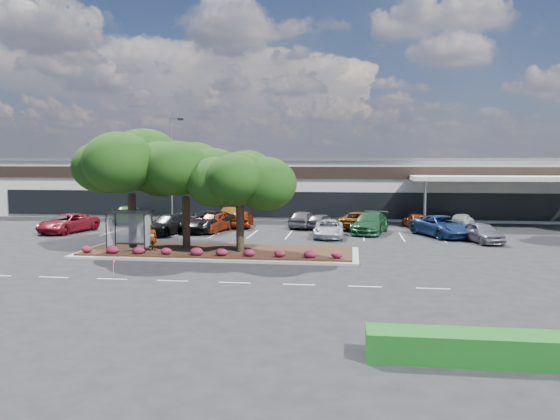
# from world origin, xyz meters

# --- Properties ---
(ground) EXTENTS (160.00, 160.00, 0.00)m
(ground) POSITION_xyz_m (0.00, 0.00, 0.00)
(ground) COLOR black
(ground) RESTS_ON ground
(retail_store) EXTENTS (80.40, 25.20, 6.25)m
(retail_store) POSITION_xyz_m (0.06, 33.91, 3.15)
(retail_store) COLOR silver
(retail_store) RESTS_ON ground
(landscape_island) EXTENTS (18.00, 6.00, 0.26)m
(landscape_island) POSITION_xyz_m (-2.00, 4.00, 0.12)
(landscape_island) COLOR #9D9D98
(landscape_island) RESTS_ON ground
(lane_markings) EXTENTS (33.12, 20.06, 0.01)m
(lane_markings) POSITION_xyz_m (-0.14, 10.42, 0.01)
(lane_markings) COLOR silver
(lane_markings) RESTS_ON ground
(shrub_row) EXTENTS (17.00, 0.80, 0.50)m
(shrub_row) POSITION_xyz_m (-2.00, 1.90, 0.51)
(shrub_row) COLOR maroon
(shrub_row) RESTS_ON landscape_island
(bus_shelter) EXTENTS (2.75, 1.55, 2.59)m
(bus_shelter) POSITION_xyz_m (-7.50, 2.95, 2.31)
(bus_shelter) COLOR black
(bus_shelter) RESTS_ON landscape_island
(island_tree_west) EXTENTS (7.20, 7.20, 7.89)m
(island_tree_west) POSITION_xyz_m (-8.00, 4.50, 4.21)
(island_tree_west) COLOR black
(island_tree_west) RESTS_ON landscape_island
(island_tree_mid) EXTENTS (6.60, 6.60, 7.32)m
(island_tree_mid) POSITION_xyz_m (-4.50, 5.20, 3.92)
(island_tree_mid) COLOR black
(island_tree_mid) RESTS_ON landscape_island
(island_tree_east) EXTENTS (5.80, 5.80, 6.50)m
(island_tree_east) POSITION_xyz_m (-0.50, 3.70, 3.51)
(island_tree_east) COLOR black
(island_tree_east) RESTS_ON landscape_island
(hedge_south_east) EXTENTS (6.00, 1.30, 0.90)m
(hedge_south_east) POSITION_xyz_m (10.00, -13.50, 0.45)
(hedge_south_east) COLOR #165316
(hedge_south_east) RESTS_ON ground
(conifer_north_west) EXTENTS (4.40, 4.40, 10.00)m
(conifer_north_west) POSITION_xyz_m (-30.00, 46.00, 5.00)
(conifer_north_west) COLOR black
(conifer_north_west) RESTS_ON ground
(person_waiting) EXTENTS (0.72, 0.61, 1.68)m
(person_waiting) POSITION_xyz_m (-6.19, 3.26, 1.10)
(person_waiting) COLOR #594C47
(person_waiting) RESTS_ON landscape_island
(light_pole) EXTENTS (1.43, 0.66, 9.96)m
(light_pole) POSITION_xyz_m (-9.81, 18.33, 4.42)
(light_pole) COLOR #9D9D98
(light_pole) RESTS_ON ground
(survey_stake) EXTENTS (0.07, 0.14, 0.93)m
(survey_stake) POSITION_xyz_m (-5.78, -3.40, 0.60)
(survey_stake) COLOR tan
(survey_stake) RESTS_ON ground
(car_0) EXTENTS (3.85, 6.05, 1.55)m
(car_0) POSITION_xyz_m (-17.09, 12.63, 0.78)
(car_0) COLOR maroon
(car_0) RESTS_ON ground
(car_1) EXTENTS (3.71, 5.79, 1.56)m
(car_1) POSITION_xyz_m (-8.43, 12.82, 0.78)
(car_1) COLOR black
(car_1) RESTS_ON ground
(car_2) EXTENTS (4.49, 6.76, 1.72)m
(car_2) POSITION_xyz_m (-5.53, 14.76, 0.86)
(car_2) COLOR black
(car_2) RESTS_ON ground
(car_3) EXTENTS (2.94, 5.24, 1.68)m
(car_3) POSITION_xyz_m (-5.04, 14.65, 0.84)
(car_3) COLOR maroon
(car_3) RESTS_ON ground
(car_4) EXTENTS (2.29, 4.89, 1.35)m
(car_4) POSITION_xyz_m (4.76, 12.47, 0.68)
(car_4) COLOR silver
(car_4) RESTS_ON ground
(car_5) EXTENTS (3.64, 6.24, 1.70)m
(car_5) POSITION_xyz_m (8.07, 15.43, 0.85)
(car_5) COLOR #1F512D
(car_5) RESTS_ON ground
(car_7) EXTENTS (4.93, 6.59, 1.66)m
(car_7) POSITION_xyz_m (13.62, 14.11, 0.83)
(car_7) COLOR navy
(car_7) RESTS_ON ground
(car_8) EXTENTS (2.94, 4.71, 1.50)m
(car_8) POSITION_xyz_m (16.05, 11.29, 0.75)
(car_8) COLOR slate
(car_8) RESTS_ON ground
(car_9) EXTENTS (3.69, 6.22, 1.69)m
(car_9) POSITION_xyz_m (-14.85, 20.01, 0.84)
(car_9) COLOR #1C471E
(car_9) RESTS_ON ground
(car_10) EXTENTS (1.86, 4.72, 1.53)m
(car_10) POSITION_xyz_m (-4.83, 21.57, 0.76)
(car_10) COLOR #693909
(car_10) RESTS_ON ground
(car_11) EXTENTS (2.32, 4.83, 1.59)m
(car_11) POSITION_xyz_m (-3.33, 18.12, 0.80)
(car_11) COLOR maroon
(car_11) RESTS_ON ground
(car_12) EXTENTS (2.69, 4.89, 1.57)m
(car_12) POSITION_xyz_m (2.28, 18.33, 0.79)
(car_12) COLOR #55555D
(car_12) RESTS_ON ground
(car_13) EXTENTS (3.04, 4.30, 1.36)m
(car_13) POSITION_xyz_m (3.92, 17.86, 0.68)
(car_13) COLOR #4D4E54
(car_13) RESTS_ON ground
(car_14) EXTENTS (4.27, 5.99, 1.52)m
(car_14) POSITION_xyz_m (7.25, 18.25, 0.76)
(car_14) COLOR brown
(car_14) RESTS_ON ground
(car_15) EXTENTS (2.26, 4.23, 1.37)m
(car_15) POSITION_xyz_m (12.20, 19.38, 0.68)
(car_15) COLOR maroon
(car_15) RESTS_ON ground
(car_16) EXTENTS (3.09, 4.35, 1.37)m
(car_16) POSITION_xyz_m (16.32, 19.91, 0.69)
(car_16) COLOR silver
(car_16) RESTS_ON ground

